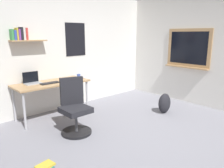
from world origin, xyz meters
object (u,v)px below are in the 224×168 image
laptop (32,81)px  computer_mouse (63,81)px  keyboard (50,83)px  desk (52,86)px  backpack (164,103)px  coffee_mug (79,76)px  office_chair (75,110)px

laptop → computer_mouse: laptop is taller
keyboard → computer_mouse: size_ratio=3.56×
desk → laptop: bearing=155.5°
computer_mouse → backpack: 2.21m
desk → laptop: (-0.33, 0.15, 0.13)m
keyboard → backpack: keyboard is taller
computer_mouse → coffee_mug: (0.43, 0.05, 0.03)m
keyboard → backpack: 2.43m
office_chair → laptop: 1.17m
keyboard → coffee_mug: (0.71, 0.05, 0.04)m
backpack → desk: bearing=142.3°
desk → office_chair: office_chair is taller
desk → computer_mouse: (0.21, -0.08, 0.09)m
laptop → computer_mouse: 0.59m
office_chair → keyboard: (-0.00, 0.85, 0.33)m
computer_mouse → backpack: (1.66, -1.36, -0.53)m
desk → coffee_mug: bearing=-2.7°
computer_mouse → office_chair: bearing=-108.1°
desk → keyboard: bearing=-132.8°
office_chair → backpack: bearing=-14.8°
coffee_mug → computer_mouse: bearing=-173.4°
desk → coffee_mug: 0.65m
computer_mouse → coffee_mug: size_ratio=1.13×
desk → office_chair: size_ratio=1.55×
desk → computer_mouse: size_ratio=14.17×
computer_mouse → coffee_mug: bearing=6.6°
computer_mouse → backpack: bearing=-39.4°
office_chair → coffee_mug: bearing=51.8°
desk → backpack: (1.87, -1.44, -0.44)m
laptop → desk: bearing=-24.5°
keyboard → desk: bearing=47.2°
desk → computer_mouse: bearing=-21.1°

